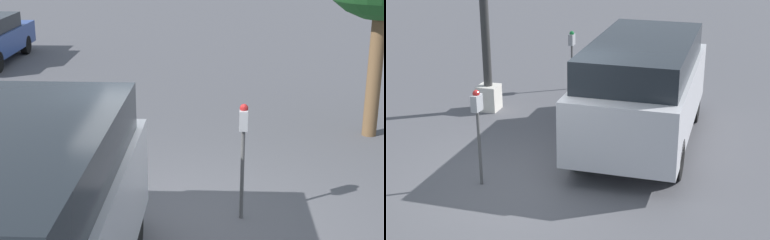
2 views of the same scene
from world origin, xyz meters
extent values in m
plane|color=#4C4C51|center=(0.00, 0.00, 0.00)|extent=(80.00, 80.00, 0.00)
cylinder|color=#4C4C4C|center=(-0.20, 0.67, 0.62)|extent=(0.05, 0.05, 1.25)
cube|color=gray|center=(-0.20, 0.67, 1.38)|extent=(0.21, 0.12, 0.26)
sphere|color=maroon|center=(-0.20, 0.67, 1.53)|extent=(0.11, 0.11, 0.11)
cylinder|color=#4C4C4C|center=(5.11, 0.68, 0.54)|extent=(0.05, 0.05, 1.08)
cube|color=gray|center=(5.11, 0.68, 1.21)|extent=(0.21, 0.12, 0.26)
sphere|color=#14662D|center=(5.11, 0.68, 1.36)|extent=(0.11, 0.11, 0.11)
cube|color=beige|center=(3.17, 2.00, 0.28)|extent=(0.44, 0.44, 0.55)
cube|color=#B2B2B7|center=(2.25, -1.50, 0.89)|extent=(4.58, 1.92, 1.09)
cube|color=black|center=(2.14, -1.50, 1.71)|extent=(3.67, 1.76, 0.55)
cube|color=orange|center=(4.49, -0.93, 0.50)|extent=(0.08, 0.12, 0.20)
cylinder|color=black|center=(3.68, -0.71, 0.35)|extent=(0.69, 0.23, 0.69)
cylinder|color=black|center=(3.65, -2.34, 0.35)|extent=(0.69, 0.23, 0.69)
cylinder|color=black|center=(0.85, -0.67, 0.35)|extent=(0.69, 0.23, 0.69)
cylinder|color=black|center=(0.83, -2.30, 0.35)|extent=(0.69, 0.23, 0.69)
camera|label=1|loc=(6.90, 0.24, 3.61)|focal=55.00mm
camera|label=2|loc=(-7.99, -3.09, 4.27)|focal=55.00mm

